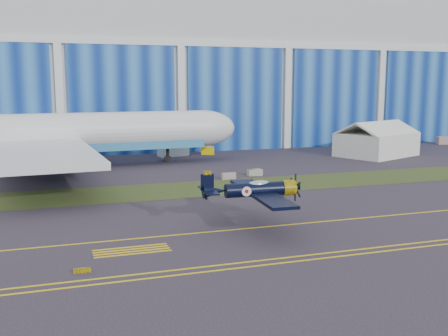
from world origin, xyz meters
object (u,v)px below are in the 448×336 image
object	(u,v)px
warbird	(255,189)
tug	(208,151)
shipping_container	(173,149)
tent	(377,138)
jetliner	(43,89)

from	to	relation	value
warbird	tug	size ratio (longest dim) A/B	5.53
tug	shipping_container	bearing A→B (deg)	-160.77
tug	tent	bearing A→B (deg)	-5.83
shipping_container	tent	bearing A→B (deg)	-34.71
tent	tug	world-z (taller)	tent
warbird	shipping_container	bearing A→B (deg)	89.29
tent	tug	xyz separation A→B (m)	(-28.64, 11.69, -2.49)
jetliner	shipping_container	size ratio (longest dim) A/B	13.30
warbird	jetliner	distance (m)	45.82
warbird	shipping_container	xyz separation A→B (m)	(3.54, 49.35, -2.34)
warbird	tent	world-z (taller)	tent
jetliner	tent	distance (m)	57.84
warbird	shipping_container	world-z (taller)	warbird
tent	shipping_container	bearing A→B (deg)	139.23
tent	shipping_container	size ratio (longest dim) A/B	2.99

